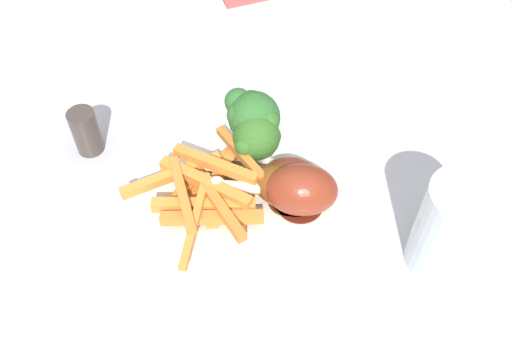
% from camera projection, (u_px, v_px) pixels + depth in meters
% --- Properties ---
extents(dining_table, '(1.09, 0.82, 0.71)m').
position_uv_depth(dining_table, '(254.00, 205.00, 0.71)').
color(dining_table, '#B7B7BC').
rests_on(dining_table, ground_plane).
extents(dinner_plate, '(0.26, 0.26, 0.01)m').
position_uv_depth(dinner_plate, '(256.00, 186.00, 0.60)').
color(dinner_plate, white).
rests_on(dinner_plate, dining_table).
extents(broccoli_floret_front, '(0.07, 0.06, 0.07)m').
position_uv_depth(broccoli_floret_front, '(251.00, 114.00, 0.60)').
color(broccoli_floret_front, '#8EB55E').
rests_on(broccoli_floret_front, dinner_plate).
extents(broccoli_floret_middle, '(0.05, 0.05, 0.06)m').
position_uv_depth(broccoli_floret_middle, '(256.00, 136.00, 0.58)').
color(broccoli_floret_middle, '#849E58').
rests_on(broccoli_floret_middle, dinner_plate).
extents(carrot_fries_pile, '(0.16, 0.15, 0.04)m').
position_uv_depth(carrot_fries_pile, '(207.00, 190.00, 0.56)').
color(carrot_fries_pile, orange).
rests_on(carrot_fries_pile, dinner_plate).
extents(chicken_drumstick_near, '(0.12, 0.10, 0.04)m').
position_uv_depth(chicken_drumstick_near, '(292.00, 182.00, 0.57)').
color(chicken_drumstick_near, '#4E1910').
rests_on(chicken_drumstick_near, dinner_plate).
extents(chicken_drumstick_far, '(0.07, 0.13, 0.05)m').
position_uv_depth(chicken_drumstick_far, '(296.00, 190.00, 0.55)').
color(chicken_drumstick_far, '#5B1C10').
rests_on(chicken_drumstick_far, dinner_plate).
extents(chicken_drumstick_extra, '(0.09, 0.13, 0.04)m').
position_uv_depth(chicken_drumstick_extra, '(283.00, 187.00, 0.56)').
color(chicken_drumstick_extra, '#53240D').
rests_on(chicken_drumstick_extra, dinner_plate).
extents(water_glass, '(0.07, 0.07, 0.10)m').
position_uv_depth(water_glass, '(453.00, 229.00, 0.51)').
color(water_glass, silver).
rests_on(water_glass, dining_table).
extents(pepper_shaker, '(0.03, 0.03, 0.06)m').
position_uv_depth(pepper_shaker, '(86.00, 132.00, 0.62)').
color(pepper_shaker, '#423833').
rests_on(pepper_shaker, dining_table).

